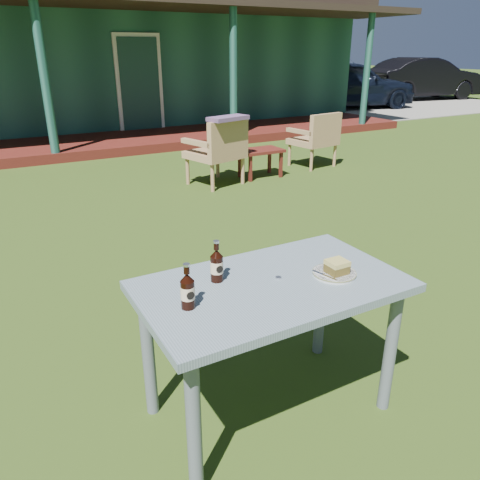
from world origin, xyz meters
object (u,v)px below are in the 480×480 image
armchair_left (219,149)px  cake_slice (337,267)px  car_near (346,84)px  cola_bottle_far (188,291)px  cafe_table (272,302)px  cola_bottle_near (217,265)px  car_far (423,79)px  side_table (260,153)px  armchair_right (317,137)px  plate (334,273)px

armchair_left → cake_slice: bearing=-109.2°
car_near → cola_bottle_far: (-9.44, -9.92, 0.08)m
cafe_table → cola_bottle_near: bearing=147.2°
cake_slice → cola_bottle_far: (-0.72, 0.06, 0.03)m
car_far → cafe_table: size_ratio=3.64×
car_near → cafe_table: 13.40m
cake_slice → armchair_left: size_ratio=0.11×
armchair_left → side_table: (0.70, 0.10, -0.15)m
car_far → cola_bottle_far: (-13.74, -10.74, 0.08)m
cafe_table → cake_slice: bearing=-15.9°
car_near → side_table: bearing=141.8°
cola_bottle_far → armchair_left: 4.47m
car_far → cake_slice: 16.92m
cola_bottle_near → armchair_right: 5.44m
car_far → cola_bottle_far: bearing=136.2°
cafe_table → armchair_right: size_ratio=1.46×
cola_bottle_far → armchair_left: size_ratio=0.23×
cola_bottle_near → armchair_right: (3.68, 3.99, -0.34)m
armchair_left → side_table: 0.72m
car_far → cake_slice: size_ratio=47.50×
car_far → cafe_table: (-13.32, -10.72, -0.10)m
armchair_right → car_far: bearing=33.8°
car_far → plate: (-13.02, -10.80, 0.01)m
car_near → armchair_left: bearing=139.5°
cafe_table → cola_bottle_far: 0.46m
plate → side_table: plate is taller
plate → cake_slice: (0.00, -0.01, 0.04)m
cola_bottle_far → armchair_right: (3.89, 4.15, -0.34)m
plate → cola_bottle_far: (-0.71, 0.05, 0.07)m
cola_bottle_far → car_far: bearing=38.0°
cake_slice → cola_bottle_far: 0.72m
armchair_left → side_table: bearing=8.3°
plate → side_table: size_ratio=0.34×
cola_bottle_far → car_near: bearing=46.4°
cafe_table → cola_bottle_near: cola_bottle_near is taller
cola_bottle_near → armchair_left: size_ratio=0.23×
plate → side_table: 4.61m
cola_bottle_far → side_table: cola_bottle_far is taller
side_table → car_far: bearing=31.6°
cafe_table → car_far: bearing=38.8°
car_near → cola_bottle_near: (-9.23, -9.77, 0.08)m
car_far → armchair_right: (-9.85, -6.59, -0.26)m
cola_bottle_far → armchair_left: bearing=61.8°
armchair_right → cake_slice: bearing=-126.9°
car_far → armchair_left: 13.48m
car_far → cola_bottle_near: 17.18m
car_near → side_table: car_near is taller
cola_bottle_near → cola_bottle_far: size_ratio=1.00×
car_far → cafe_table: 17.10m
plate → armchair_right: 5.28m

